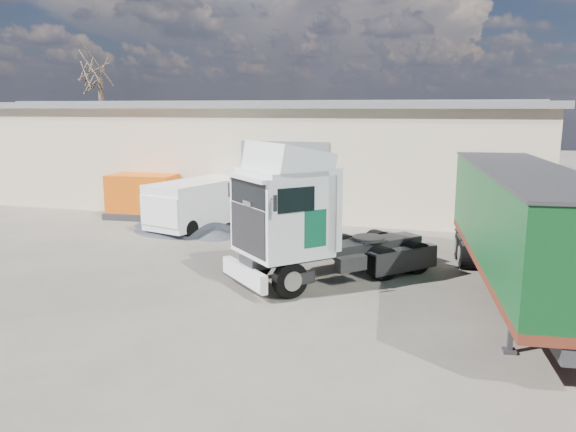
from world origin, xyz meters
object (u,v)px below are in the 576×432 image
(tractor_unit, at_px, (306,224))
(orange_skip, at_px, (144,199))
(panel_van, at_px, (198,204))
(box_trailer, at_px, (521,221))
(bare_tree, at_px, (99,64))

(tractor_unit, bearing_deg, orange_skip, -173.78)
(panel_van, bearing_deg, orange_skip, 173.01)
(box_trailer, bearing_deg, bare_tree, 137.80)
(tractor_unit, xyz_separation_m, box_trailer, (5.77, -0.02, 0.41))
(panel_van, bearing_deg, tractor_unit, -27.38)
(tractor_unit, relative_size, orange_skip, 1.77)
(tractor_unit, xyz_separation_m, orange_skip, (-9.69, 7.31, -0.86))
(tractor_unit, height_order, panel_van, tractor_unit)
(tractor_unit, relative_size, panel_van, 1.13)
(bare_tree, relative_size, orange_skip, 2.83)
(bare_tree, distance_m, panel_van, 19.05)
(tractor_unit, distance_m, orange_skip, 12.17)
(bare_tree, bearing_deg, panel_van, -43.61)
(panel_van, bearing_deg, bare_tree, 152.18)
(box_trailer, relative_size, panel_van, 2.03)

